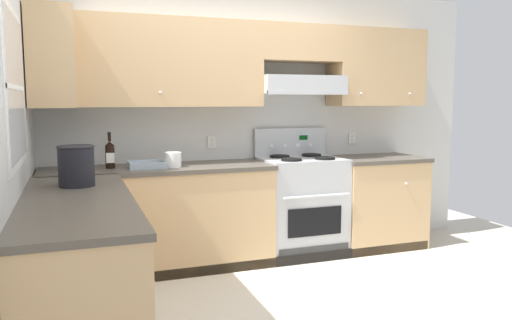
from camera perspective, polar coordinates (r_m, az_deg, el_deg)
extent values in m
plane|color=beige|center=(3.66, 1.96, -17.10)|extent=(7.04, 7.04, 0.00)
cube|color=silver|center=(5.03, 0.02, 4.43)|extent=(4.68, 0.12, 2.55)
cube|color=tan|center=(4.55, -11.13, 10.68)|extent=(1.87, 0.34, 0.76)
cube|color=tan|center=(5.36, 13.36, 10.01)|extent=(0.96, 0.34, 0.76)
cube|color=tan|center=(4.95, 4.65, 12.89)|extent=(0.80, 0.34, 0.34)
cube|color=#B7BABC|center=(4.89, 4.80, 8.39)|extent=(0.80, 0.46, 0.17)
cube|color=#B7BABC|center=(4.69, 5.92, 7.53)|extent=(0.80, 0.03, 0.04)
sphere|color=silver|center=(4.36, -10.68, 7.44)|extent=(0.02, 0.02, 0.02)
sphere|color=silver|center=(5.05, 11.72, 7.31)|extent=(0.02, 0.02, 0.02)
sphere|color=silver|center=(5.36, 16.89, 7.12)|extent=(0.02, 0.02, 0.02)
cube|color=silver|center=(4.83, -5.02, 1.99)|extent=(0.08, 0.01, 0.12)
cube|color=silver|center=(4.82, -5.01, 2.25)|extent=(0.03, 0.00, 0.03)
cube|color=silver|center=(4.83, -5.01, 1.73)|extent=(0.03, 0.00, 0.03)
cube|color=silver|center=(5.42, 10.72, 2.42)|extent=(0.08, 0.01, 0.12)
cube|color=silver|center=(5.41, 10.75, 2.65)|extent=(0.03, 0.00, 0.03)
cube|color=silver|center=(5.42, 10.74, 2.19)|extent=(0.03, 0.00, 0.03)
cube|color=silver|center=(3.23, -26.44, 2.42)|extent=(0.12, 4.00, 2.55)
cube|color=white|center=(3.22, -25.73, 7.34)|extent=(0.04, 1.00, 0.92)
cube|color=white|center=(3.21, -25.37, 7.36)|extent=(0.01, 0.90, 0.82)
cube|color=white|center=(3.21, -25.31, 7.37)|extent=(0.01, 0.90, 0.02)
cube|color=tan|center=(4.32, -21.94, 10.53)|extent=(0.34, 0.64, 0.76)
cube|color=tan|center=(4.53, -10.69, -6.69)|extent=(1.93, 0.61, 0.87)
cube|color=#51493F|center=(4.44, -10.82, -0.97)|extent=(1.96, 0.63, 0.04)
cube|color=tan|center=(5.31, 13.24, -4.75)|extent=(0.88, 0.61, 0.87)
cube|color=#51493F|center=(5.24, 13.37, 0.13)|extent=(0.90, 0.63, 0.04)
cube|color=black|center=(4.58, 0.44, -11.51)|extent=(3.54, 0.06, 0.09)
sphere|color=silver|center=(4.12, -15.38, -4.67)|extent=(0.03, 0.03, 0.03)
sphere|color=silver|center=(5.09, 16.51, -2.56)|extent=(0.03, 0.03, 0.03)
cube|color=tan|center=(3.27, -19.16, -12.24)|extent=(0.61, 1.89, 0.87)
cube|color=#51493F|center=(3.15, -19.48, -4.39)|extent=(0.63, 1.91, 0.04)
cube|color=#B7BABC|center=(4.92, 5.10, -5.29)|extent=(0.76, 0.58, 0.91)
cube|color=black|center=(4.67, 6.63, -6.89)|extent=(0.53, 0.01, 0.26)
cylinder|color=silver|center=(4.60, 6.80, -4.05)|extent=(0.65, 0.02, 0.02)
cube|color=#333333|center=(4.75, 6.58, -10.23)|extent=(0.70, 0.01, 0.11)
cube|color=#B7BABC|center=(4.84, 5.16, 0.09)|extent=(0.76, 0.58, 0.02)
cube|color=#B7BABC|center=(5.07, 3.88, 1.95)|extent=(0.76, 0.04, 0.29)
cube|color=#053F0C|center=(5.11, 5.33, 2.53)|extent=(0.09, 0.01, 0.04)
cylinder|color=black|center=(4.64, 3.99, 0.05)|extent=(0.19, 0.19, 0.02)
cylinder|color=black|center=(4.64, 3.99, -0.03)|extent=(0.07, 0.07, 0.01)
cylinder|color=black|center=(4.79, 7.72, 0.21)|extent=(0.19, 0.19, 0.02)
cylinder|color=black|center=(4.79, 7.72, 0.14)|extent=(0.07, 0.07, 0.01)
cylinder|color=black|center=(4.90, 2.67, 0.41)|extent=(0.19, 0.19, 0.02)
cylinder|color=black|center=(4.90, 2.67, 0.34)|extent=(0.07, 0.07, 0.01)
cylinder|color=black|center=(5.04, 6.24, 0.55)|extent=(0.19, 0.19, 0.02)
cylinder|color=black|center=(5.04, 6.24, 0.48)|extent=(0.07, 0.07, 0.01)
cylinder|color=white|center=(4.98, 1.76, 1.58)|extent=(0.04, 0.02, 0.04)
cylinder|color=white|center=(5.03, 3.25, 1.63)|extent=(0.04, 0.02, 0.04)
cylinder|color=white|center=(5.09, 4.71, 1.67)|extent=(0.04, 0.02, 0.04)
cylinder|color=white|center=(5.15, 6.13, 1.72)|extent=(0.04, 0.02, 0.04)
cylinder|color=black|center=(4.41, -16.05, 0.32)|extent=(0.08, 0.08, 0.19)
cone|color=black|center=(4.40, -16.10, 1.79)|extent=(0.08, 0.08, 0.04)
cylinder|color=black|center=(4.39, -16.12, 2.52)|extent=(0.03, 0.03, 0.08)
cylinder|color=black|center=(4.39, -16.14, 2.88)|extent=(0.03, 0.03, 0.02)
cube|color=silver|center=(4.37, -16.01, 0.22)|extent=(0.07, 0.00, 0.08)
cube|color=#9EADB7|center=(4.38, -12.13, -0.75)|extent=(0.25, 0.20, 0.02)
cube|color=#9EADB7|center=(4.26, -11.92, -0.68)|extent=(0.31, 0.01, 0.06)
cube|color=#9EADB7|center=(4.49, -12.34, -0.31)|extent=(0.31, 0.01, 0.06)
cube|color=#9EADB7|center=(4.36, -14.04, -0.57)|extent=(0.01, 0.22, 0.06)
cube|color=#9EADB7|center=(4.40, -10.24, -0.41)|extent=(0.01, 0.22, 0.06)
cylinder|color=black|center=(3.57, -19.50, -0.66)|extent=(0.23, 0.23, 0.27)
torus|color=black|center=(3.55, -19.59, 1.42)|extent=(0.25, 0.25, 0.01)
cylinder|color=white|center=(4.38, -9.28, 0.03)|extent=(0.14, 0.14, 0.13)
cylinder|color=#9E7A51|center=(4.37, -9.29, 0.83)|extent=(0.04, 0.04, 0.01)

